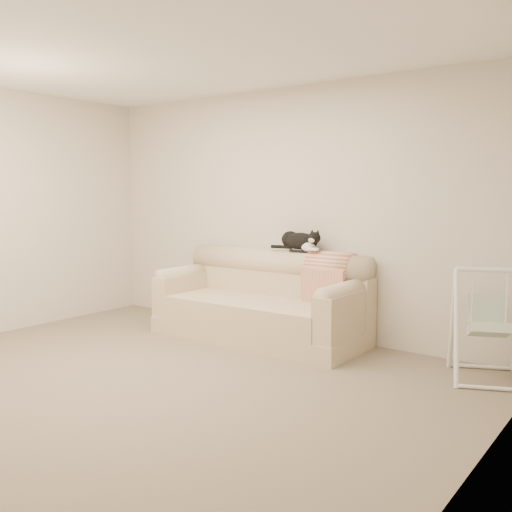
{
  "coord_description": "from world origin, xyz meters",
  "views": [
    {
      "loc": [
        3.3,
        -3.1,
        1.49
      ],
      "look_at": [
        0.09,
        1.27,
        0.9
      ],
      "focal_mm": 40.0,
      "sensor_mm": 36.0,
      "label": 1
    }
  ],
  "objects_px": {
    "sofa": "(263,305)",
    "remote_b": "(315,252)",
    "tuxedo_cat": "(300,241)",
    "remote_a": "(298,251)",
    "baby_swing": "(488,324)"
  },
  "relations": [
    {
      "from": "sofa",
      "to": "remote_a",
      "type": "xyz_separation_m",
      "value": [
        0.28,
        0.23,
        0.56
      ]
    },
    {
      "from": "remote_a",
      "to": "tuxedo_cat",
      "type": "relative_size",
      "value": 0.31
    },
    {
      "from": "remote_b",
      "to": "baby_swing",
      "type": "height_order",
      "value": "remote_b"
    },
    {
      "from": "tuxedo_cat",
      "to": "baby_swing",
      "type": "xyz_separation_m",
      "value": [
        1.94,
        -0.26,
        -0.55
      ]
    },
    {
      "from": "remote_a",
      "to": "tuxedo_cat",
      "type": "distance_m",
      "value": 0.1
    },
    {
      "from": "sofa",
      "to": "remote_b",
      "type": "relative_size",
      "value": 12.83
    },
    {
      "from": "remote_a",
      "to": "remote_b",
      "type": "relative_size",
      "value": 1.06
    },
    {
      "from": "remote_a",
      "to": "baby_swing",
      "type": "xyz_separation_m",
      "value": [
        1.95,
        -0.23,
        -0.45
      ]
    },
    {
      "from": "sofa",
      "to": "tuxedo_cat",
      "type": "bearing_deg",
      "value": 41.12
    },
    {
      "from": "sofa",
      "to": "remote_b",
      "type": "height_order",
      "value": "remote_b"
    },
    {
      "from": "sofa",
      "to": "remote_b",
      "type": "xyz_separation_m",
      "value": [
        0.48,
        0.23,
        0.56
      ]
    },
    {
      "from": "sofa",
      "to": "baby_swing",
      "type": "bearing_deg",
      "value": -0.21
    },
    {
      "from": "remote_a",
      "to": "sofa",
      "type": "bearing_deg",
      "value": -141.15
    },
    {
      "from": "remote_b",
      "to": "tuxedo_cat",
      "type": "relative_size",
      "value": 0.29
    },
    {
      "from": "sofa",
      "to": "tuxedo_cat",
      "type": "height_order",
      "value": "tuxedo_cat"
    }
  ]
}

